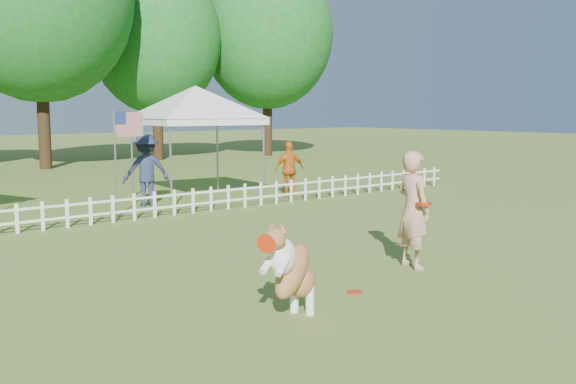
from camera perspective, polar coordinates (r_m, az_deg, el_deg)
The scene contains 12 objects.
ground at distance 8.82m, azimuth 5.32°, elevation -8.70°, with size 120.00×120.00×0.00m, color #476720.
picket_fence at distance 14.49m, azimuth -14.40°, elevation -1.38°, with size 22.00×0.08×0.60m, color white, non-canonical shape.
handler at distance 10.03m, azimuth 11.06°, elevation -1.54°, with size 0.66×0.43×1.82m, color tan.
dog at distance 7.46m, azimuth 0.45°, elevation -6.98°, with size 1.13×0.38×1.17m, color brown, non-canonical shape.
frisbee_on_turf at distance 8.71m, azimuth 5.92°, elevation -8.84°, with size 0.21×0.21×0.02m, color red.
canopy_tent_right at distance 17.82m, azimuth -8.16°, elevation 4.27°, with size 2.92×2.92×3.02m, color white, non-canonical shape.
flag_pole at distance 15.02m, azimuth -15.08°, elevation 2.44°, with size 0.94×0.10×2.44m, color gray, non-canonical shape.
spectator_b at distance 16.70m, azimuth -12.50°, elevation 1.95°, with size 1.19×0.69×1.85m, color #22294A.
spectator_c at distance 18.05m, azimuth 0.14°, elevation 2.06°, with size 0.92×0.38×1.56m, color #CF6618.
tree_center_right at distance 28.75m, azimuth -21.28°, elevation 14.54°, with size 7.60×7.60×12.60m, color #17531C, non-canonical shape.
tree_right at distance 32.34m, azimuth -11.65°, elevation 12.05°, with size 6.20×6.20×10.40m, color #17531C, non-canonical shape.
tree_far_right at distance 34.76m, azimuth -1.86°, elevation 12.68°, with size 7.00×7.00×11.40m, color #17531C, non-canonical shape.
Camera 1 is at (-5.95, -6.04, 2.42)m, focal length 40.00 mm.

